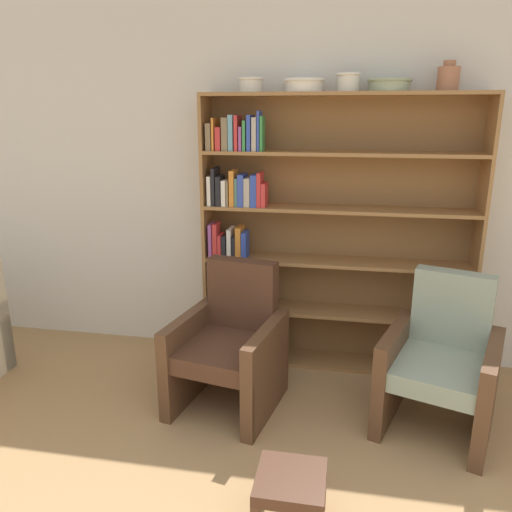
% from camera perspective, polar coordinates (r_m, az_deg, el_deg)
% --- Properties ---
extents(wall_back, '(12.00, 0.06, 2.75)m').
position_cam_1_polar(wall_back, '(3.83, 11.15, 7.91)').
color(wall_back, silver).
rests_on(wall_back, ground).
extents(bookshelf, '(1.98, 0.30, 2.03)m').
position_cam_1_polar(bookshelf, '(3.75, 6.13, 1.82)').
color(bookshelf, olive).
rests_on(bookshelf, ground).
extents(bowl_copper, '(0.17, 0.17, 0.10)m').
position_cam_1_polar(bowl_copper, '(3.68, -0.58, 19.06)').
color(bowl_copper, silver).
rests_on(bowl_copper, bookshelf).
extents(bowl_slate, '(0.28, 0.28, 0.09)m').
position_cam_1_polar(bowl_slate, '(3.63, 5.52, 18.95)').
color(bowl_slate, silver).
rests_on(bowl_slate, bookshelf).
extents(bowl_terracotta, '(0.17, 0.17, 0.12)m').
position_cam_1_polar(bowl_terracotta, '(3.61, 10.53, 19.04)').
color(bowl_terracotta, silver).
rests_on(bowl_terracotta, bookshelf).
extents(bowl_brass, '(0.30, 0.30, 0.08)m').
position_cam_1_polar(bowl_brass, '(3.62, 15.02, 18.45)').
color(bowl_brass, gray).
rests_on(bowl_brass, bookshelf).
extents(vase_tall, '(0.14, 0.14, 0.19)m').
position_cam_1_polar(vase_tall, '(3.66, 21.12, 18.46)').
color(vase_tall, '#A36647').
rests_on(vase_tall, bookshelf).
extents(armchair_leather, '(0.76, 0.79, 0.94)m').
position_cam_1_polar(armchair_leather, '(3.37, -2.99, -10.29)').
color(armchair_leather, brown).
rests_on(armchair_leather, ground).
extents(armchair_cushioned, '(0.83, 0.85, 0.94)m').
position_cam_1_polar(armchair_cushioned, '(3.35, 20.41, -11.53)').
color(armchair_cushioned, brown).
rests_on(armchair_cushioned, ground).
extents(footstool, '(0.32, 0.32, 0.28)m').
position_cam_1_polar(footstool, '(2.56, 3.98, -24.75)').
color(footstool, brown).
rests_on(footstool, ground).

